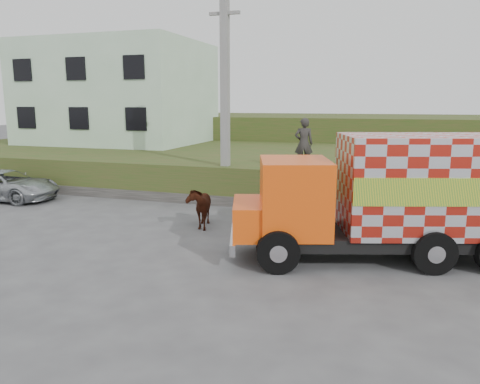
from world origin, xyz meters
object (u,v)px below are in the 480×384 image
(suv, at_px, (6,185))
(pedestrian, at_px, (304,143))
(cargo_truck, at_px, (390,196))
(utility_pole, at_px, (225,99))
(cow, at_px, (199,206))

(suv, bearing_deg, pedestrian, -81.95)
(cargo_truck, xyz_separation_m, pedestrian, (-3.18, 5.23, 0.81))
(utility_pole, xyz_separation_m, cargo_truck, (6.23, -5.03, -2.44))
(cow, bearing_deg, pedestrian, 36.85)
(cargo_truck, bearing_deg, utility_pole, 123.63)
(cow, distance_m, pedestrian, 4.97)
(utility_pole, xyz_separation_m, suv, (-8.77, -2.23, -3.47))
(utility_pole, xyz_separation_m, cow, (0.41, -3.63, -3.40))
(cow, relative_size, suv, 0.37)
(utility_pole, distance_m, cargo_truck, 8.37)
(utility_pole, relative_size, suv, 1.83)
(utility_pole, bearing_deg, suv, -165.75)
(utility_pole, relative_size, cargo_truck, 1.07)
(cow, bearing_deg, cargo_truck, -32.18)
(utility_pole, relative_size, pedestrian, 4.23)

